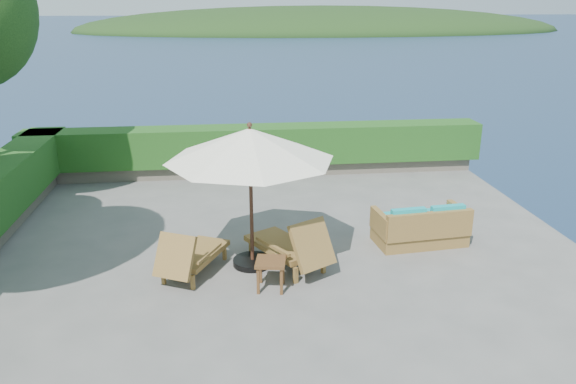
{
  "coord_description": "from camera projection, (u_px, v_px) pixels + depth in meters",
  "views": [
    {
      "loc": [
        -0.86,
        -9.32,
        4.59
      ],
      "look_at": [
        0.3,
        0.8,
        1.1
      ],
      "focal_mm": 35.0,
      "sensor_mm": 36.0,
      "label": 1
    }
  ],
  "objects": [
    {
      "name": "lounge_left",
      "position": [
        190.0,
        255.0,
        9.77
      ],
      "size": [
        1.31,
        1.74,
        0.93
      ],
      "rotation": [
        0.0,
        0.0,
        -0.46
      ],
      "color": "olive",
      "rests_on": "ground"
    },
    {
      "name": "foundation",
      "position": [
        277.0,
        335.0,
        10.85
      ],
      "size": [
        12.0,
        12.0,
        3.0
      ],
      "primitive_type": "cube",
      "color": "#50473F",
      "rests_on": "ocean"
    },
    {
      "name": "offshore_island",
      "position": [
        321.0,
        31.0,
        145.58
      ],
      "size": [
        126.0,
        57.6,
        12.6
      ],
      "primitive_type": "ellipsoid",
      "color": "#183213",
      "rests_on": "ocean"
    },
    {
      "name": "lounge_right",
      "position": [
        292.0,
        245.0,
        10.03
      ],
      "size": [
        1.57,
        1.93,
        1.04
      ],
      "rotation": [
        0.0,
        0.0,
        0.54
      ],
      "color": "olive",
      "rests_on": "ground"
    },
    {
      "name": "patio_umbrella",
      "position": [
        250.0,
        146.0,
        9.55
      ],
      "size": [
        3.22,
        3.22,
        2.65
      ],
      "rotation": [
        0.0,
        0.0,
        0.09
      ],
      "color": "black",
      "rests_on": "ground"
    },
    {
      "name": "ground",
      "position": [
        277.0,
        263.0,
        10.34
      ],
      "size": [
        12.0,
        12.0,
        0.0
      ],
      "primitive_type": "plane",
      "color": "slate",
      "rests_on": "ground"
    },
    {
      "name": "wicker_loveseat",
      "position": [
        421.0,
        228.0,
        11.05
      ],
      "size": [
        1.86,
        1.08,
        0.87
      ],
      "rotation": [
        0.0,
        0.0,
        0.1
      ],
      "color": "olive",
      "rests_on": "ground"
    },
    {
      "name": "planter_wall_far",
      "position": [
        258.0,
        168.0,
        15.55
      ],
      "size": [
        12.0,
        0.6,
        0.36
      ],
      "primitive_type": "cube",
      "color": "#706759",
      "rests_on": "ground"
    },
    {
      "name": "hedge_far",
      "position": [
        257.0,
        145.0,
        15.33
      ],
      "size": [
        12.4,
        0.9,
        1.0
      ],
      "primitive_type": "cube",
      "color": "#1D4614",
      "rests_on": "planter_wall_far"
    },
    {
      "name": "side_table",
      "position": [
        271.0,
        265.0,
        9.29
      ],
      "size": [
        0.57,
        0.57,
        0.52
      ],
      "rotation": [
        0.0,
        0.0,
        -0.17
      ],
      "color": "brown",
      "rests_on": "ground"
    }
  ]
}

